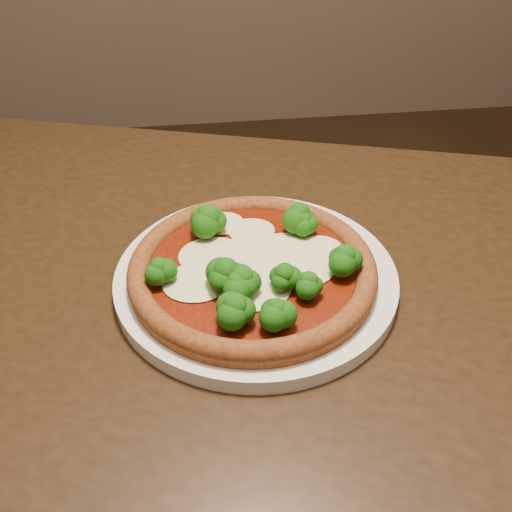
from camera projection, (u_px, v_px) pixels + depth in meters
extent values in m
cube|color=black|center=(268.00, 309.00, 0.65)|extent=(1.26, 1.05, 0.04)
cylinder|color=black|center=(60.00, 304.00, 1.21)|extent=(0.06, 0.06, 0.71)
cylinder|color=white|center=(256.00, 277.00, 0.65)|extent=(0.32, 0.32, 0.02)
cylinder|color=brown|center=(252.00, 272.00, 0.63)|extent=(0.27, 0.27, 0.01)
torus|color=brown|center=(252.00, 267.00, 0.63)|extent=(0.27, 0.27, 0.02)
cylinder|color=#6C1605|center=(252.00, 267.00, 0.63)|extent=(0.23, 0.23, 0.00)
ellipsoid|color=#FAF4C7|center=(196.00, 282.00, 0.60)|extent=(0.07, 0.07, 0.01)
ellipsoid|color=#FAF4C7|center=(304.00, 269.00, 0.62)|extent=(0.07, 0.06, 0.01)
ellipsoid|color=#FAF4C7|center=(222.00, 223.00, 0.69)|extent=(0.05, 0.05, 0.00)
ellipsoid|color=#FAF4C7|center=(251.00, 230.00, 0.68)|extent=(0.06, 0.05, 0.00)
ellipsoid|color=#FAF4C7|center=(319.00, 248.00, 0.65)|extent=(0.06, 0.05, 0.00)
ellipsoid|color=#FAF4C7|center=(254.00, 288.00, 0.60)|extent=(0.08, 0.07, 0.01)
ellipsoid|color=#FAF4C7|center=(213.00, 255.00, 0.64)|extent=(0.08, 0.07, 0.01)
ellipsoid|color=#FAF4C7|center=(286.00, 250.00, 0.65)|extent=(0.07, 0.07, 0.01)
ellipsoid|color=#FAF4C7|center=(253.00, 257.00, 0.64)|extent=(0.09, 0.08, 0.01)
ellipsoid|color=#207412|center=(285.00, 275.00, 0.58)|extent=(0.04, 0.04, 0.03)
ellipsoid|color=#207412|center=(345.00, 257.00, 0.60)|extent=(0.04, 0.04, 0.04)
ellipsoid|color=#207412|center=(277.00, 311.00, 0.54)|extent=(0.04, 0.04, 0.03)
ellipsoid|color=#207412|center=(299.00, 215.00, 0.67)|extent=(0.04, 0.04, 0.04)
ellipsoid|color=#207412|center=(242.00, 279.00, 0.58)|extent=(0.04, 0.04, 0.04)
ellipsoid|color=#207412|center=(235.00, 308.00, 0.54)|extent=(0.04, 0.04, 0.04)
ellipsoid|color=#207412|center=(309.00, 282.00, 0.58)|extent=(0.04, 0.04, 0.03)
ellipsoid|color=#207412|center=(238.00, 284.00, 0.57)|extent=(0.04, 0.04, 0.03)
ellipsoid|color=#207412|center=(226.00, 272.00, 0.58)|extent=(0.05, 0.05, 0.04)
ellipsoid|color=#207412|center=(209.00, 218.00, 0.66)|extent=(0.05, 0.05, 0.04)
ellipsoid|color=#207412|center=(304.00, 221.00, 0.66)|extent=(0.04, 0.04, 0.03)
ellipsoid|color=#207412|center=(160.00, 269.00, 0.59)|extent=(0.04, 0.04, 0.03)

